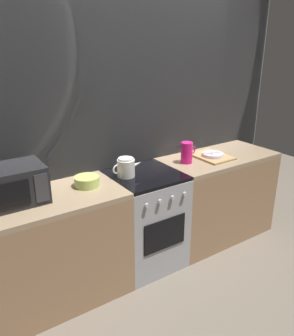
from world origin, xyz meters
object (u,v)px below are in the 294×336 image
at_px(stove_unit, 145,220).
at_px(kettle, 126,167).
at_px(microwave, 11,185).
at_px(dish_pile, 212,156).
at_px(pitcher, 187,153).
at_px(mixing_bowl, 87,181).

xyz_separation_m(stove_unit, kettle, (-0.16, 0.04, 0.53)).
height_order(microwave, dish_pile, microwave).
height_order(kettle, dish_pile, kettle).
distance_m(kettle, dish_pile, 0.97).
relative_size(microwave, pitcher, 2.30).
xyz_separation_m(microwave, pitcher, (1.58, -0.04, -0.03)).
relative_size(stove_unit, kettle, 3.16).
xyz_separation_m(stove_unit, mixing_bowl, (-0.53, 0.04, 0.49)).
relative_size(stove_unit, microwave, 1.96).
xyz_separation_m(pitcher, dish_pile, (0.31, -0.02, -0.08)).
relative_size(kettle, dish_pile, 0.71).
height_order(pitcher, dish_pile, pitcher).
height_order(stove_unit, dish_pile, dish_pile).
xyz_separation_m(kettle, dish_pile, (0.97, -0.04, -0.06)).
height_order(kettle, pitcher, pitcher).
relative_size(mixing_bowl, dish_pile, 0.50).
height_order(stove_unit, kettle, kettle).
bearing_deg(pitcher, kettle, 178.43).
bearing_deg(dish_pile, microwave, 178.29).
height_order(microwave, kettle, microwave).
distance_m(stove_unit, dish_pile, 0.93).
distance_m(microwave, mixing_bowl, 0.57).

